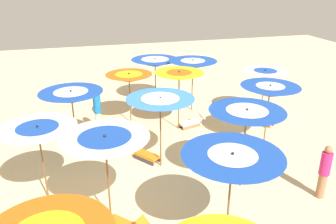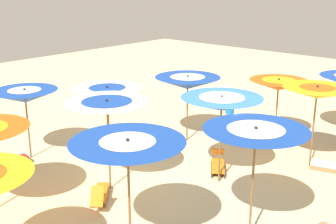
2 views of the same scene
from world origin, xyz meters
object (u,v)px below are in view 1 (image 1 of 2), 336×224
(beach_umbrella_5, at_px, (193,65))
(lounger_4, at_px, (270,118))
(beach_umbrella_1, at_px, (129,78))
(beach_umbrella_12, at_px, (247,116))
(beach_umbrella_0, at_px, (155,63))
(beach_umbrella_6, at_px, (179,76))
(lounger_2, at_px, (145,154))
(beachgoer_1, at_px, (324,171))
(beach_umbrella_8, at_px, (105,143))
(beachgoer_0, at_px, (97,110))
(beach_umbrella_13, at_px, (232,163))
(beach_umbrella_11, at_px, (270,91))
(beach_umbrella_7, at_px, (160,104))
(lounger_3, at_px, (192,122))
(beach_umbrella_10, at_px, (265,74))
(beach_umbrella_2, at_px, (71,97))
(beach_umbrella_3, at_px, (38,132))

(beach_umbrella_5, distance_m, lounger_4, 4.07)
(beach_umbrella_1, bearing_deg, beach_umbrella_12, 23.45)
(beach_umbrella_0, bearing_deg, beach_umbrella_6, 2.53)
(lounger_2, distance_m, beachgoer_1, 5.63)
(beach_umbrella_8, xyz_separation_m, beachgoer_0, (-5.36, 0.14, -1.23))
(lounger_4, xyz_separation_m, beachgoer_0, (-0.97, -7.10, 0.78))
(lounger_2, bearing_deg, beach_umbrella_0, 126.79)
(beach_umbrella_13, bearing_deg, beach_umbrella_1, -172.86)
(beach_umbrella_5, distance_m, beach_umbrella_11, 4.22)
(beach_umbrella_7, height_order, lounger_2, beach_umbrella_7)
(beach_umbrella_6, relative_size, lounger_3, 2.03)
(beach_umbrella_8, bearing_deg, lounger_3, 141.63)
(lounger_2, bearing_deg, beach_umbrella_5, 106.00)
(beach_umbrella_1, relative_size, beach_umbrella_12, 0.87)
(beach_umbrella_6, bearing_deg, beach_umbrella_10, 95.10)
(beach_umbrella_7, bearing_deg, beach_umbrella_13, 8.70)
(beach_umbrella_5, xyz_separation_m, beach_umbrella_11, (3.92, 1.54, -0.11))
(beach_umbrella_10, bearing_deg, beach_umbrella_11, -26.72)
(beach_umbrella_12, bearing_deg, beach_umbrella_6, -171.94)
(beach_umbrella_0, relative_size, beachgoer_0, 1.22)
(beach_umbrella_13, height_order, beachgoer_1, beach_umbrella_13)
(beachgoer_0, bearing_deg, beach_umbrella_2, 66.42)
(beach_umbrella_0, relative_size, beach_umbrella_7, 0.94)
(beach_umbrella_10, distance_m, beachgoer_0, 7.23)
(beach_umbrella_8, distance_m, beach_umbrella_12, 3.99)
(lounger_3, bearing_deg, beach_umbrella_3, 16.56)
(beach_umbrella_1, height_order, beach_umbrella_13, beach_umbrella_13)
(beach_umbrella_0, distance_m, beach_umbrella_8, 8.93)
(beach_umbrella_6, relative_size, lounger_4, 1.96)
(beach_umbrella_12, height_order, beach_umbrella_13, beach_umbrella_12)
(beach_umbrella_8, relative_size, beach_umbrella_10, 1.15)
(beach_umbrella_1, bearing_deg, lounger_3, 65.05)
(beach_umbrella_0, relative_size, beach_umbrella_13, 0.92)
(beach_umbrella_11, xyz_separation_m, beachgoer_1, (3.43, -0.17, -1.20))
(beach_umbrella_6, xyz_separation_m, beach_umbrella_13, (6.54, -0.82, 0.00))
(beach_umbrella_11, bearing_deg, beach_umbrella_10, 153.28)
(lounger_2, bearing_deg, beach_umbrella_12, 10.72)
(beach_umbrella_8, relative_size, lounger_3, 2.03)
(beach_umbrella_2, relative_size, beach_umbrella_5, 0.95)
(lounger_2, bearing_deg, beach_umbrella_3, -102.02)
(beach_umbrella_7, relative_size, beach_umbrella_11, 1.06)
(beach_umbrella_5, bearing_deg, lounger_3, -19.13)
(beach_umbrella_6, relative_size, beachgoer_1, 1.50)
(beach_umbrella_6, relative_size, beachgoer_0, 1.31)
(beachgoer_1, bearing_deg, beach_umbrella_0, 131.60)
(beach_umbrella_3, xyz_separation_m, beachgoer_0, (-3.96, 1.77, -1.07))
(beach_umbrella_0, distance_m, beach_umbrella_11, 6.24)
(lounger_3, height_order, beachgoer_1, beachgoer_1)
(beach_umbrella_3, height_order, lounger_4, beach_umbrella_3)
(beach_umbrella_8, xyz_separation_m, beachgoer_1, (0.62, 5.91, -1.38))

